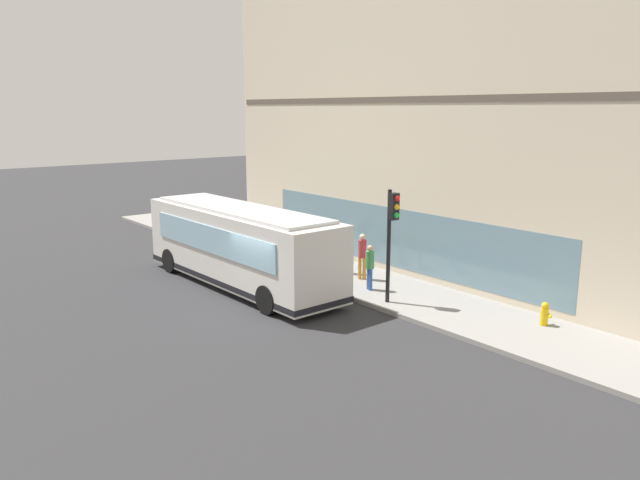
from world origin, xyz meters
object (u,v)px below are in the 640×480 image
fire_hydrant (544,314)px  pedestrian_by_light_pole (346,252)px  pedestrian_near_building_entrance (362,253)px  city_bus_nearside (240,246)px  pedestrian_near_hydrant (370,264)px  traffic_light_near_corner (392,225)px  newspaper_vending_box (294,254)px

fire_hydrant → pedestrian_by_light_pole: size_ratio=0.47×
fire_hydrant → pedestrian_near_building_entrance: bearing=96.1°
fire_hydrant → pedestrian_near_building_entrance: (-0.80, 7.41, 0.68)m
city_bus_nearside → pedestrian_near_building_entrance: size_ratio=5.59×
city_bus_nearside → fire_hydrant: city_bus_nearside is taller
fire_hydrant → pedestrian_near_building_entrance: 7.48m
fire_hydrant → pedestrian_by_light_pole: (-0.73, 8.44, 0.54)m
pedestrian_near_building_entrance → pedestrian_near_hydrant: bearing=-121.8°
fire_hydrant → pedestrian_near_hydrant: (-1.56, 6.17, 0.60)m
fire_hydrant → pedestrian_near_hydrant: 6.39m
pedestrian_by_light_pole → fire_hydrant: bearing=-85.0°
traffic_light_near_corner → fire_hydrant: (2.10, -4.58, -2.37)m
traffic_light_near_corner → fire_hydrant: 5.57m
fire_hydrant → pedestrian_near_hydrant: bearing=104.2°
traffic_light_near_corner → pedestrian_near_hydrant: 2.44m
city_bus_nearside → pedestrian_near_hydrant: (3.16, -3.87, -0.44)m
pedestrian_near_hydrant → pedestrian_by_light_pole: size_ratio=1.06×
pedestrian_near_hydrant → pedestrian_by_light_pole: 2.42m
pedestrian_near_hydrant → newspaper_vending_box: size_ratio=1.87×
traffic_light_near_corner → fire_hydrant: traffic_light_near_corner is taller
traffic_light_near_corner → pedestrian_by_light_pole: 4.49m
pedestrian_near_hydrant → city_bus_nearside: bearing=129.2°
traffic_light_near_corner → newspaper_vending_box: bearing=84.2°
traffic_light_near_corner → pedestrian_near_building_entrance: bearing=65.2°
city_bus_nearside → fire_hydrant: bearing=-64.8°
fire_hydrant → city_bus_nearside: bearing=115.2°
pedestrian_near_hydrant → pedestrian_near_building_entrance: (0.77, 1.24, 0.08)m
traffic_light_near_corner → pedestrian_near_hydrant: (0.54, 1.59, -1.77)m
pedestrian_near_hydrant → pedestrian_near_building_entrance: 1.46m
traffic_light_near_corner → pedestrian_near_hydrant: bearing=71.2°
pedestrian_near_hydrant → fire_hydrant: bearing=-75.8°
traffic_light_near_corner → newspaper_vending_box: (0.65, 6.40, -2.28)m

